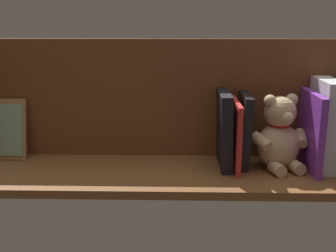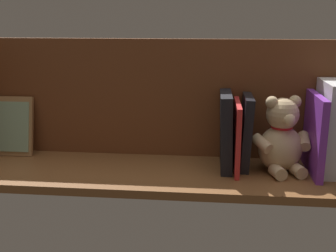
{
  "view_description": "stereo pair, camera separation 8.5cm",
  "coord_description": "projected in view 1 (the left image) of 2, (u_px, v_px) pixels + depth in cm",
  "views": [
    {
      "loc": [
        -2.68,
        108.94,
        40.96
      ],
      "look_at": [
        0.0,
        0.0,
        12.26
      ],
      "focal_mm": 45.46,
      "sensor_mm": 36.0,
      "label": 1
    },
    {
      "loc": [
        -11.2,
        108.4,
        40.96
      ],
      "look_at": [
        0.0,
        0.0,
        12.26
      ],
      "focal_mm": 45.46,
      "sensor_mm": 36.0,
      "label": 2
    }
  ],
  "objects": [
    {
      "name": "ground_plane",
      "position": [
        168.0,
        173.0,
        1.16
      ],
      "size": [
        115.35,
        30.19,
        2.2
      ],
      "primitive_type": "cube",
      "color": "brown"
    },
    {
      "name": "shelf_back_panel",
      "position": [
        169.0,
        99.0,
        1.24
      ],
      "size": [
        115.35,
        1.5,
        34.31
      ],
      "primitive_type": "cube",
      "color": "brown",
      "rests_on": "ground_plane"
    },
    {
      "name": "dictionary_thick_white",
      "position": [
        325.0,
        124.0,
        1.15
      ],
      "size": [
        5.13,
        16.16,
        24.26
      ],
      "primitive_type": "cube",
      "color": "white",
      "rests_on": "ground_plane"
    },
    {
      "name": "book_2",
      "position": [
        311.0,
        131.0,
        1.14
      ],
      "size": [
        1.81,
        18.95,
        20.99
      ],
      "primitive_type": "cube",
      "color": "purple",
      "rests_on": "ground_plane"
    },
    {
      "name": "teddy_bear",
      "position": [
        279.0,
        136.0,
        1.15
      ],
      "size": [
        15.97,
        15.31,
        20.51
      ],
      "rotation": [
        0.0,
        0.0,
        0.29
      ],
      "color": "#D1B284",
      "rests_on": "ground_plane"
    },
    {
      "name": "book_3",
      "position": [
        244.0,
        130.0,
        1.18
      ],
      "size": [
        3.12,
        13.56,
        19.88
      ],
      "primitive_type": "cube",
      "rotation": [
        0.0,
        -0.04,
        0.0
      ],
      "color": "black",
      "rests_on": "ground_plane"
    },
    {
      "name": "book_4",
      "position": [
        235.0,
        135.0,
        1.16
      ],
      "size": [
        1.33,
        17.85,
        18.49
      ],
      "primitive_type": "cube",
      "rotation": [
        0.0,
        -0.0,
        0.0
      ],
      "color": "red",
      "rests_on": "ground_plane"
    },
    {
      "name": "book_5",
      "position": [
        224.0,
        130.0,
        1.17
      ],
      "size": [
        3.62,
        15.74,
        20.73
      ],
      "primitive_type": "cube",
      "rotation": [
        0.0,
        0.03,
        0.0
      ],
      "color": "black",
      "rests_on": "ground_plane"
    },
    {
      "name": "picture_frame_leaning",
      "position": [
        7.0,
        129.0,
        1.23
      ],
      "size": [
        11.1,
        5.2,
        17.53
      ],
      "color": "#A87A4C",
      "rests_on": "ground_plane"
    }
  ]
}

